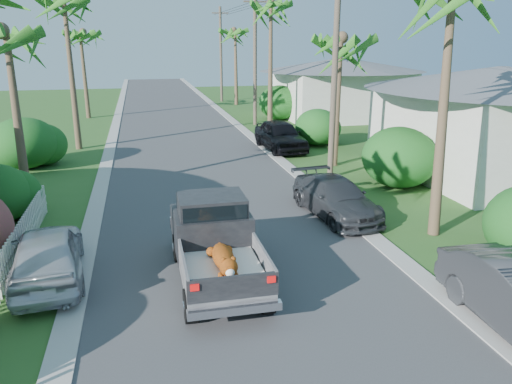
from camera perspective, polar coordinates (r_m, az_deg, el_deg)
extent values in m
plane|color=#2F5A22|center=(9.65, 5.03, -20.57)|extent=(120.00, 120.00, 0.00)
cube|color=#38383A|center=(32.87, -8.53, 6.47)|extent=(8.00, 100.00, 0.02)
cube|color=#A5A39E|center=(32.82, -16.07, 6.02)|extent=(0.60, 100.00, 0.06)
cube|color=#A5A39E|center=(33.47, -1.13, 6.88)|extent=(0.60, 100.00, 0.06)
cylinder|color=black|center=(11.13, -7.49, -12.75)|extent=(0.28, 0.76, 0.76)
cylinder|color=black|center=(11.38, 1.24, -11.89)|extent=(0.28, 0.76, 0.76)
cylinder|color=black|center=(14.05, -8.85, -6.28)|extent=(0.28, 0.76, 0.76)
cylinder|color=black|center=(14.24, -1.99, -5.74)|extent=(0.28, 0.76, 0.76)
cube|color=gray|center=(11.68, -3.65, -9.80)|extent=(1.90, 2.40, 0.24)
cube|color=gray|center=(11.42, -8.30, -8.48)|extent=(0.06, 2.40, 0.55)
cube|color=gray|center=(11.68, 0.81, -7.69)|extent=(0.06, 2.40, 0.55)
cube|color=black|center=(10.49, -2.61, -10.85)|extent=(1.92, 0.08, 0.52)
cube|color=silver|center=(10.56, -2.42, -13.31)|extent=(1.98, 0.18, 0.18)
cube|color=red|center=(10.29, -7.03, -10.79)|extent=(0.18, 0.05, 0.14)
cube|color=red|center=(10.55, 1.77, -9.95)|extent=(0.18, 0.05, 0.14)
cube|color=black|center=(13.18, -5.03, -4.58)|extent=(1.94, 1.65, 1.10)
cube|color=black|center=(12.93, -5.11, -1.56)|extent=(1.70, 1.35, 0.55)
cube|color=black|center=(12.31, -4.66, -2.66)|extent=(1.60, 0.05, 0.45)
cube|color=black|center=(14.39, -5.72, -3.35)|extent=(1.94, 1.20, 0.80)
cube|color=white|center=(11.59, -3.67, -8.91)|extent=(1.70, 2.10, 0.16)
ellipsoid|color=orange|center=(11.55, -3.78, -7.36)|extent=(0.48, 1.25, 0.43)
sphere|color=orange|center=(10.85, -3.14, -8.57)|extent=(0.40, 0.40, 0.40)
ellipsoid|color=white|center=(11.60, -3.77, -7.81)|extent=(0.32, 0.86, 0.18)
imported|color=#323438|center=(17.46, 9.10, -0.70)|extent=(2.27, 4.59, 1.28)
imported|color=black|center=(27.87, 2.80, 6.46)|extent=(2.25, 4.91, 1.63)
imported|color=silver|center=(13.67, -22.72, -6.59)|extent=(2.14, 4.38, 1.44)
cone|color=brown|center=(19.92, -25.61, 7.30)|extent=(0.36, 0.61, 6.21)
cone|color=brown|center=(29.52, -20.32, 12.28)|extent=(0.36, 0.36, 8.00)
cone|color=brown|center=(41.53, -19.01, 12.42)|extent=(0.36, 0.75, 6.51)
cone|color=brown|center=(16.04, 20.57, 8.28)|extent=(0.36, 0.73, 7.51)
cone|color=brown|center=(24.20, 9.27, 9.91)|extent=(0.36, 0.54, 6.01)
cone|color=brown|center=(34.41, 1.66, 13.97)|extent=(0.36, 0.36, 8.20)
cone|color=brown|center=(48.16, -2.32, 13.97)|extent=(0.36, 0.63, 6.81)
ellipsoid|color=#1D4F16|center=(26.26, -25.02, 5.10)|extent=(3.20, 3.52, 2.40)
ellipsoid|color=#1D4F16|center=(21.45, 16.03, 3.84)|extent=(3.00, 3.30, 2.50)
ellipsoid|color=#1D4F16|center=(29.42, 7.07, 7.37)|extent=(2.60, 2.86, 2.10)
ellipsoid|color=#1D4F16|center=(38.97, 2.72, 10.17)|extent=(3.20, 3.52, 2.60)
cube|color=white|center=(14.27, -26.38, -7.03)|extent=(0.10, 11.00, 1.00)
cube|color=silver|center=(25.02, 25.60, 6.15)|extent=(8.00, 9.00, 3.80)
cone|color=#595B60|center=(24.76, 26.32, 11.60)|extent=(6.48, 6.48, 1.00)
cube|color=silver|center=(40.55, 9.68, 10.93)|extent=(9.00, 8.00, 3.60)
cone|color=#595B60|center=(40.38, 9.84, 14.18)|extent=(6.48, 6.48, 1.00)
cylinder|color=brown|center=(21.85, 8.97, 13.14)|extent=(0.26, 0.26, 9.00)
cylinder|color=brown|center=(36.19, -0.11, 14.76)|extent=(0.26, 0.26, 9.00)
cube|color=brown|center=(36.25, -0.11, 20.93)|extent=(1.60, 0.10, 0.10)
cylinder|color=brown|center=(50.91, -4.03, 15.34)|extent=(0.26, 0.26, 9.00)
cube|color=brown|center=(50.96, -4.12, 19.73)|extent=(1.60, 0.10, 0.10)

